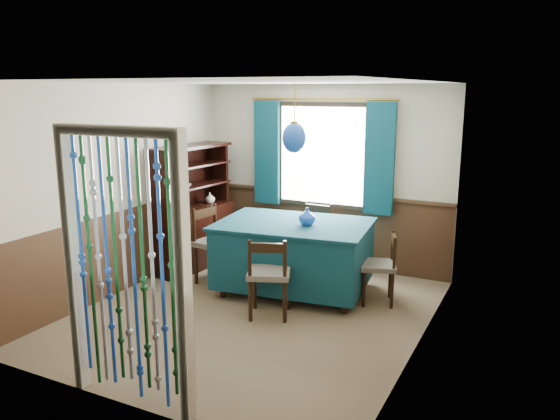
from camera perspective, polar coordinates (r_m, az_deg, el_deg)
The scene contains 22 objects.
floor at distance 6.16m, azimuth -2.84°, elevation -10.75°, with size 4.00×4.00×0.00m, color brown.
ceiling at distance 5.66m, azimuth -3.12°, elevation 13.21°, with size 4.00×4.00×0.00m, color silver.
wall_back at distance 7.55m, azimuth 4.54°, elevation 3.49°, with size 3.60×3.60×0.00m, color beige.
wall_front at distance 4.21m, azimuth -16.56°, elevation -4.29°, with size 3.60×3.60×0.00m, color beige.
wall_left at distance 6.83m, azimuth -16.23°, elevation 2.07°, with size 4.00×4.00×0.00m, color beige.
wall_right at distance 5.15m, azimuth 14.72°, elevation -1.14°, with size 4.00×4.00×0.00m, color beige.
wainscot_back at distance 7.69m, azimuth 4.40°, elevation -2.05°, with size 3.60×3.60×0.00m, color #402818.
wainscot_front at distance 4.49m, azimuth -15.82°, elevation -13.46°, with size 3.60×3.60×0.00m, color #402818.
wainscot_left at distance 6.99m, azimuth -15.77°, elevation -3.99°, with size 4.00×4.00×0.00m, color #402818.
wainscot_right at distance 5.38m, azimuth 14.12°, elevation -8.92°, with size 4.00×4.00×0.00m, color #402818.
window at distance 7.47m, azimuth 4.43°, elevation 5.71°, with size 1.32×0.12×1.42m, color black.
doorway at distance 4.31m, azimuth -15.85°, elevation -6.64°, with size 1.16×0.12×2.18m, color silver, non-canonical shape.
dining_table at distance 6.62m, azimuth 1.44°, elevation -4.48°, with size 1.93×1.45×0.87m.
chair_near at distance 5.91m, azimuth -1.18°, elevation -6.75°, with size 0.57×0.56×0.90m.
chair_far at distance 7.27m, azimuth 3.36°, elevation -2.88°, with size 0.48×0.46×0.95m.
chair_left at distance 7.00m, azimuth -6.79°, elevation -3.44°, with size 0.52×0.54×0.97m.
chair_right at distance 6.41m, azimuth 10.47°, elevation -5.76°, with size 0.50×0.52×0.83m.
sideboard at distance 7.63m, azimuth -9.14°, elevation -1.60°, with size 0.58×1.34×1.70m.
pendant_lamp at distance 6.36m, azimuth 1.51°, elevation 7.56°, with size 0.28×0.28×0.79m.
vase_table at distance 6.40m, azimuth 2.84°, elevation -0.75°, with size 0.18×0.18×0.19m, color #16409D.
bowl_shelf at distance 7.27m, azimuth -10.06°, elevation 2.49°, with size 0.22×0.22×0.05m, color beige.
vase_sideboard at distance 7.81m, azimuth -7.33°, elevation 1.34°, with size 0.16×0.16×0.16m, color beige.
Camera 1 is at (2.80, -4.91, 2.43)m, focal length 35.00 mm.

